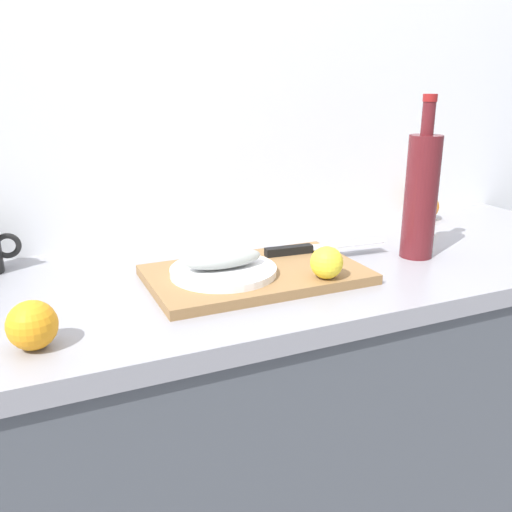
# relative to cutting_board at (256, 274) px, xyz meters

# --- Properties ---
(back_wall) EXTENTS (3.20, 0.05, 2.50)m
(back_wall) POSITION_rel_cutting_board_xyz_m (-0.02, 0.37, 0.34)
(back_wall) COLOR white
(back_wall) RESTS_ON ground_plane
(kitchen_counter) EXTENTS (2.00, 0.60, 0.90)m
(kitchen_counter) POSITION_rel_cutting_board_xyz_m (-0.02, 0.05, -0.46)
(kitchen_counter) COLOR #4C5159
(kitchen_counter) RESTS_ON ground_plane
(cutting_board) EXTENTS (0.44, 0.26, 0.02)m
(cutting_board) POSITION_rel_cutting_board_xyz_m (0.00, 0.00, 0.00)
(cutting_board) COLOR olive
(cutting_board) RESTS_ON kitchen_counter
(white_plate) EXTENTS (0.21, 0.21, 0.01)m
(white_plate) POSITION_rel_cutting_board_xyz_m (-0.07, 0.00, 0.02)
(white_plate) COLOR white
(white_plate) RESTS_ON cutting_board
(fish_fillet) EXTENTS (0.16, 0.07, 0.04)m
(fish_fillet) POSITION_rel_cutting_board_xyz_m (-0.07, 0.00, 0.04)
(fish_fillet) COLOR #999E99
(fish_fillet) RESTS_ON white_plate
(chef_knife) EXTENTS (0.29, 0.05, 0.02)m
(chef_knife) POSITION_rel_cutting_board_xyz_m (0.16, 0.06, 0.02)
(chef_knife) COLOR silver
(chef_knife) RESTS_ON cutting_board
(lemon_0) EXTENTS (0.06, 0.06, 0.06)m
(lemon_0) POSITION_rel_cutting_board_xyz_m (0.11, -0.10, 0.04)
(lemon_0) COLOR yellow
(lemon_0) RESTS_ON cutting_board
(wine_bottle) EXTENTS (0.07, 0.07, 0.36)m
(wine_bottle) POSITION_rel_cutting_board_xyz_m (0.40, -0.01, 0.14)
(wine_bottle) COLOR #59191E
(wine_bottle) RESTS_ON kitchen_counter
(orange_0) EXTENTS (0.08, 0.08, 0.08)m
(orange_0) POSITION_rel_cutting_board_xyz_m (-0.43, -0.14, 0.03)
(orange_0) COLOR orange
(orange_0) RESTS_ON kitchen_counter
(orange_2) EXTENTS (0.08, 0.08, 0.08)m
(orange_2) POSITION_rel_cutting_board_xyz_m (0.65, 0.25, 0.03)
(orange_2) COLOR orange
(orange_2) RESTS_ON kitchen_counter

